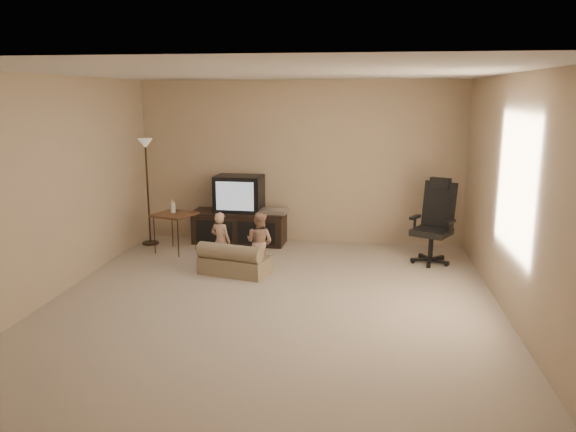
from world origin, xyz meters
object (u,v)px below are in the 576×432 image
floor_lamp (147,168)px  side_table (174,215)px  toddler_right (259,242)px  tv_stand (240,215)px  child_sofa (234,261)px  office_chair (434,233)px  toddler_left (221,241)px

floor_lamp → side_table: bearing=-35.7°
side_table → toddler_right: 1.60m
tv_stand → child_sofa: size_ratio=1.57×
office_chair → side_table: (-3.70, 0.02, 0.14)m
side_table → child_sofa: 1.48m
office_chair → child_sofa: (-2.61, -0.90, -0.25)m
side_table → child_sofa: bearing=-40.1°
tv_stand → side_table: size_ratio=1.91×
tv_stand → floor_lamp: floor_lamp is taller
tv_stand → side_table: 1.06m
office_chair → side_table: 3.71m
office_chair → child_sofa: bearing=-132.2°
floor_lamp → toddler_left: bearing=-38.8°
tv_stand → floor_lamp: 1.58m
tv_stand → office_chair: bearing=-10.2°
child_sofa → toddler_right: size_ratio=1.21×
tv_stand → toddler_left: size_ratio=1.93×
office_chair → child_sofa: office_chair is taller
office_chair → side_table: bearing=-151.5°
child_sofa → toddler_right: (0.31, 0.17, 0.22)m
toddler_right → side_table: bearing=-6.4°
tv_stand → office_chair: (2.87, -0.66, -0.02)m
side_table → toddler_left: bearing=-40.5°
child_sofa → floor_lamp: bearing=155.6°
child_sofa → office_chair: bearing=33.2°
side_table → toddler_left: (0.89, -0.76, -0.17)m
side_table → toddler_left: same height
office_chair → child_sofa: 2.77m
floor_lamp → tv_stand: bearing=10.3°
floor_lamp → child_sofa: (1.63, -1.30, -1.02)m
toddler_left → toddler_right: 0.52m
child_sofa → toddler_left: bearing=156.2°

